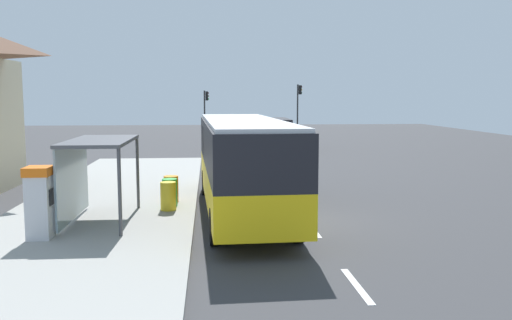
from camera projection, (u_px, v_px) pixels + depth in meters
The scene contains 21 objects.
ground_plane at pixel (259, 166), 31.28m from camera, with size 56.00×92.00×0.04m, color #38383A.
sidewalk_platform at pixel (106, 209), 18.84m from camera, with size 6.20×30.00×0.18m, color #999993.
lane_stripe_seg_0 at pixel (357, 286), 11.51m from camera, with size 0.16×2.20×0.01m, color silver.
lane_stripe_seg_1 at pixel (312, 229), 16.45m from camera, with size 0.16×2.20×0.01m, color silver.
lane_stripe_seg_2 at pixel (288, 198), 21.40m from camera, with size 0.16×2.20×0.01m, color silver.
lane_stripe_seg_3 at pixel (273, 179), 26.35m from camera, with size 0.16×2.20×0.01m, color silver.
lane_stripe_seg_4 at pixel (263, 166), 31.30m from camera, with size 0.16×2.20×0.01m, color silver.
lane_stripe_seg_5 at pixel (256, 156), 36.24m from camera, with size 0.16×2.20×0.01m, color silver.
lane_stripe_seg_6 at pixel (250, 149), 41.19m from camera, with size 0.16×2.20×0.01m, color silver.
lane_stripe_seg_7 at pixel (245, 144), 46.14m from camera, with size 0.16×2.20×0.01m, color silver.
bus at pixel (242, 160), 18.27m from camera, with size 2.91×11.09×3.21m.
white_van at pixel (275, 131), 41.43m from camera, with size 2.13×5.25×2.30m.
sedan_near at pixel (264, 131), 50.75m from camera, with size 1.90×4.43×1.52m.
sedan_far at pixel (256, 126), 58.95m from camera, with size 2.04×4.49×1.52m.
ticket_machine at pixel (40, 202), 14.57m from camera, with size 0.66×0.76×1.94m.
recycling_bin_yellow at pixel (168, 196), 18.26m from camera, with size 0.52×0.52×0.95m, color yellow.
recycling_bin_green at pixel (170, 192), 18.96m from camera, with size 0.52×0.52×0.95m, color green.
recycling_bin_orange at pixel (171, 189), 19.65m from camera, with size 0.52×0.52×0.95m, color orange.
traffic_light_near_side at pixel (299, 103), 50.58m from camera, with size 0.49×0.28×5.07m.
traffic_light_far_side at pixel (206, 107), 50.68m from camera, with size 0.49×0.28×4.51m.
bus_shelter at pixel (90, 159), 16.50m from camera, with size 1.80×4.00×2.50m.
Camera 1 is at (-2.83, -16.90, 3.97)m, focal length 38.36 mm.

